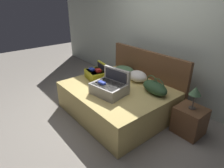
{
  "coord_description": "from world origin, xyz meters",
  "views": [
    {
      "loc": [
        2.38,
        -1.64,
        2.05
      ],
      "look_at": [
        0.0,
        0.29,
        0.63
      ],
      "focal_mm": 30.54,
      "sensor_mm": 36.0,
      "label": 1
    }
  ],
  "objects": [
    {
      "name": "hard_case_medium",
      "position": [
        -0.56,
        0.34,
        0.63
      ],
      "size": [
        0.48,
        0.41,
        0.3
      ],
      "rotation": [
        0.0,
        0.0,
        -0.17
      ],
      "color": "gold",
      "rests_on": "bed"
    },
    {
      "name": "nightstand",
      "position": [
        1.2,
        0.91,
        0.23
      ],
      "size": [
        0.44,
        0.4,
        0.46
      ],
      "primitive_type": "cube",
      "color": "brown",
      "rests_on": "ground"
    },
    {
      "name": "hard_case_large",
      "position": [
        0.1,
        0.15,
        0.65
      ],
      "size": [
        0.61,
        0.54,
        0.4
      ],
      "rotation": [
        0.0,
        0.0,
        0.17
      ],
      "color": "gray",
      "rests_on": "bed"
    },
    {
      "name": "headboard",
      "position": [
        0.0,
        1.2,
        0.53
      ],
      "size": [
        1.88,
        0.08,
        1.07
      ],
      "primitive_type": "cube",
      "color": "brown",
      "rests_on": "ground"
    },
    {
      "name": "table_lamp",
      "position": [
        1.2,
        0.91,
        0.75
      ],
      "size": [
        0.18,
        0.18,
        0.37
      ],
      "color": "#3F3833",
      "rests_on": "nightstand"
    },
    {
      "name": "bed",
      "position": [
        0.0,
        0.4,
        0.26
      ],
      "size": [
        1.85,
        1.53,
        0.53
      ],
      "primitive_type": "cube",
      "color": "tan",
      "rests_on": "ground"
    },
    {
      "name": "ground_plane",
      "position": [
        0.0,
        0.0,
        0.0
      ],
      "size": [
        12.0,
        12.0,
        0.0
      ],
      "primitive_type": "plane",
      "color": "gray"
    },
    {
      "name": "pillow_near_headboard",
      "position": [
        -0.43,
        0.98,
        0.61
      ],
      "size": [
        0.5,
        0.36,
        0.16
      ],
      "primitive_type": "ellipsoid",
      "rotation": [
        0.0,
        0.0,
        0.18
      ],
      "color": "#4C724C",
      "rests_on": "bed"
    },
    {
      "name": "pillow_center_head",
      "position": [
        0.04,
        0.9,
        0.63
      ],
      "size": [
        0.42,
        0.35,
        0.2
      ],
      "primitive_type": "ellipsoid",
      "rotation": [
        0.0,
        0.0,
        -0.09
      ],
      "color": "white",
      "rests_on": "bed"
    },
    {
      "name": "duffel_bag",
      "position": [
        0.58,
        0.75,
        0.64
      ],
      "size": [
        0.56,
        0.34,
        0.3
      ],
      "rotation": [
        0.0,
        0.0,
        -0.15
      ],
      "color": "#2D4C2D",
      "rests_on": "bed"
    },
    {
      "name": "back_wall",
      "position": [
        0.0,
        1.65,
        1.3
      ],
      "size": [
        8.0,
        0.1,
        2.6
      ],
      "primitive_type": "cube",
      "color": "#B7C1B2",
      "rests_on": "ground"
    }
  ]
}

